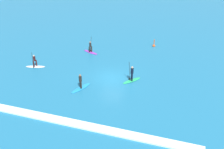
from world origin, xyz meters
name	(u,v)px	position (x,y,z in m)	size (l,w,h in m)	color
ground_plane	(112,78)	(0.00, 0.00, 0.00)	(120.00, 120.00, 0.00)	#1E6B93
surfer_on_green_board	(132,77)	(2.40, 0.07, 0.58)	(2.02, 2.34, 2.36)	#23B266
surfer_on_white_board	(35,64)	(-10.38, -0.16, 0.43)	(2.64, 1.30, 2.13)	white
surfer_on_blue_board	(81,85)	(-2.63, -3.24, 0.46)	(1.68, 2.84, 1.76)	#1E8CD1
surfer_on_purple_board	(91,50)	(-5.27, 6.35, 0.45)	(2.60, 1.57, 2.31)	purple
marker_buoy	(154,45)	(3.19, 11.37, 0.18)	(0.43, 0.43, 1.24)	#E55119
wave_crest	(82,125)	(0.00, -9.08, 0.09)	(21.08, 0.90, 0.18)	white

